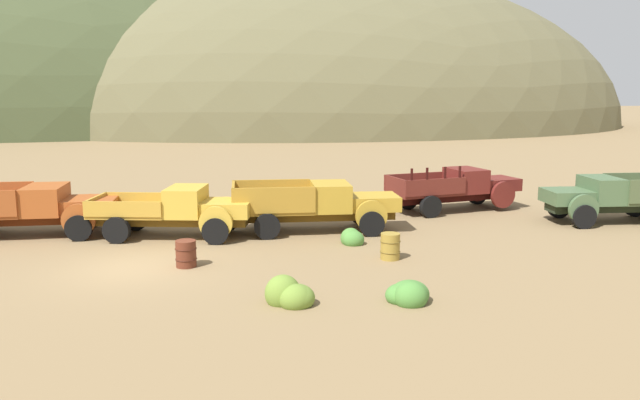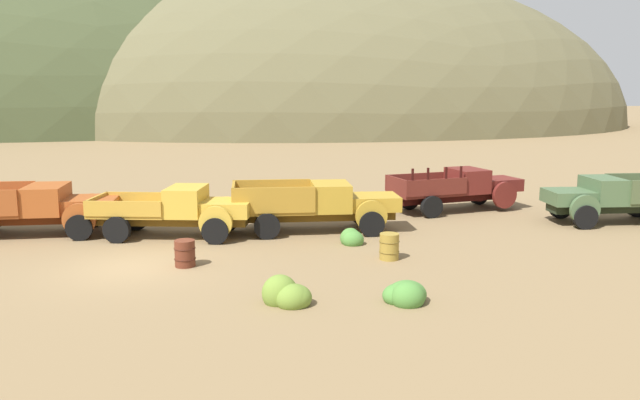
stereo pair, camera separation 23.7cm
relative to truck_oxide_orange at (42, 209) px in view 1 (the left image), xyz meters
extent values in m
plane|color=olive|center=(3.81, -5.19, -1.02)|extent=(300.00, 300.00, 0.00)
ellipsoid|color=#424C2D|center=(-19.87, 70.20, -1.02)|extent=(107.78, 54.60, 52.62)
ellipsoid|color=brown|center=(22.03, 65.80, -1.02)|extent=(88.00, 56.54, 43.25)
cube|color=#51220D|center=(-0.41, 0.01, -0.36)|extent=(6.01, 1.21, 0.36)
cube|color=#A34C1E|center=(1.79, -0.06, 0.09)|extent=(1.95, 1.88, 0.55)
cube|color=#B7B2A8|center=(2.67, -0.09, 0.07)|extent=(0.12, 1.25, 0.44)
cylinder|color=#A34C1E|center=(1.51, -1.13, -0.26)|extent=(1.21, 0.22, 1.20)
cylinder|color=#A34C1E|center=(1.57, 1.03, -0.26)|extent=(1.21, 0.22, 1.20)
cube|color=#A34C1E|center=(0.16, 0.00, 0.34)|extent=(1.45, 2.13, 1.05)
cube|color=black|center=(0.78, -0.02, 0.55)|extent=(0.11, 1.77, 0.59)
cylinder|color=black|center=(1.50, -1.18, -0.54)|extent=(0.97, 0.31, 0.96)
cylinder|color=black|center=(1.58, 1.09, -0.54)|extent=(0.97, 0.31, 0.96)
cube|color=brown|center=(4.85, -1.15, -0.36)|extent=(5.64, 2.14, 0.36)
cube|color=gold|center=(6.85, -1.60, 0.09)|extent=(2.08, 2.02, 0.55)
cube|color=#B7B2A8|center=(7.65, -1.77, 0.07)|extent=(0.33, 1.15, 0.44)
cylinder|color=gold|center=(6.41, -2.52, -0.26)|extent=(1.21, 0.44, 1.20)
cylinder|color=gold|center=(6.84, -0.57, -0.26)|extent=(1.21, 0.44, 1.20)
cube|color=gold|center=(5.36, -1.26, 0.34)|extent=(1.68, 2.17, 1.05)
cube|color=black|center=(5.93, -1.39, 0.55)|extent=(0.41, 1.61, 0.59)
cube|color=#B5882D|center=(3.36, -0.82, -0.12)|extent=(3.19, 2.58, 0.12)
cube|color=#B5882D|center=(3.14, -1.80, 0.21)|extent=(2.77, 0.71, 0.55)
cube|color=#B5882D|center=(3.58, 0.17, 0.21)|extent=(2.77, 0.71, 0.55)
cube|color=#B5882D|center=(2.04, -0.52, 0.21)|extent=(0.54, 1.99, 0.55)
cylinder|color=black|center=(6.39, -2.57, -0.54)|extent=(1.00, 0.48, 0.96)
cylinder|color=black|center=(6.85, -0.52, -0.54)|extent=(1.00, 0.48, 0.96)
cylinder|color=black|center=(2.90, -1.79, -0.54)|extent=(1.00, 0.48, 0.96)
cylinder|color=black|center=(3.36, 0.26, -0.54)|extent=(1.00, 0.48, 0.96)
cube|color=#593D12|center=(10.24, -1.16, -0.36)|extent=(6.11, 1.30, 0.36)
cube|color=#B28928|center=(12.47, -1.28, 0.09)|extent=(2.01, 1.81, 0.55)
cube|color=#B7B2A8|center=(13.37, -1.33, 0.07)|extent=(0.15, 1.17, 0.44)
cylinder|color=#B28928|center=(12.16, -2.28, -0.26)|extent=(1.21, 0.25, 1.20)
cylinder|color=#B28928|center=(12.28, -0.26, -0.26)|extent=(1.21, 0.25, 1.20)
cube|color=#B28928|center=(10.82, -1.19, 0.34)|extent=(1.51, 2.03, 1.05)
cube|color=black|center=(11.45, -1.22, 0.55)|extent=(0.14, 1.66, 0.59)
cube|color=#A47826|center=(8.58, -1.06, -0.12)|extent=(3.18, 2.21, 0.12)
cube|color=#A47826|center=(8.53, -2.08, 0.41)|extent=(3.07, 0.27, 0.95)
cube|color=#A47826|center=(8.64, -0.04, 0.41)|extent=(3.07, 0.27, 0.95)
cube|color=#A47826|center=(7.12, -0.98, 0.41)|extent=(0.21, 2.05, 0.95)
cylinder|color=black|center=(12.16, -2.33, -0.54)|extent=(0.97, 0.33, 0.96)
cylinder|color=black|center=(12.28, -0.20, -0.54)|extent=(0.97, 0.33, 0.96)
cylinder|color=black|center=(8.27, -2.11, -0.54)|extent=(0.97, 0.33, 0.96)
cylinder|color=black|center=(8.39, 0.01, -0.54)|extent=(0.97, 0.33, 0.96)
cube|color=black|center=(17.13, 1.93, -0.36)|extent=(5.89, 1.99, 0.36)
cube|color=maroon|center=(19.24, 2.34, 0.09)|extent=(2.11, 1.93, 0.55)
cube|color=#B7B2A8|center=(20.08, 2.50, 0.07)|extent=(0.29, 1.11, 0.44)
cylinder|color=maroon|center=(19.18, 1.35, -0.26)|extent=(1.21, 0.40, 1.20)
cylinder|color=maroon|center=(18.82, 3.24, -0.26)|extent=(1.21, 0.40, 1.20)
cube|color=maroon|center=(17.68, 2.04, 0.34)|extent=(1.68, 2.08, 1.05)
cube|color=black|center=(18.27, 2.15, 0.55)|extent=(0.35, 1.56, 0.59)
cube|color=maroon|center=(15.57, 1.63, -0.12)|extent=(3.25, 2.46, 0.12)
cube|color=maroon|center=(15.75, 0.68, 0.29)|extent=(2.91, 0.66, 0.70)
cube|color=maroon|center=(15.39, 2.59, 0.29)|extent=(2.91, 0.66, 0.70)
cube|color=maroon|center=(14.19, 1.37, 0.29)|extent=(0.47, 1.92, 0.70)
cube|color=black|center=(14.60, 0.46, 0.89)|extent=(0.09, 0.09, 0.50)
cube|color=black|center=(15.32, 0.60, 0.89)|extent=(0.09, 0.09, 0.50)
cube|color=black|center=(16.19, 0.76, 0.89)|extent=(0.09, 0.09, 0.50)
cube|color=black|center=(16.91, 0.90, 0.89)|extent=(0.09, 0.09, 0.50)
cylinder|color=black|center=(18.81, 3.29, -0.54)|extent=(1.00, 0.46, 0.96)
cylinder|color=black|center=(15.52, 0.59, -0.54)|extent=(1.00, 0.46, 0.96)
cylinder|color=black|center=(15.14, 2.58, -0.54)|extent=(1.00, 0.46, 0.96)
cube|color=#232B1B|center=(22.56, -1.58, -0.36)|extent=(5.38, 1.37, 0.36)
cube|color=#47603D|center=(20.61, -1.43, 0.09)|extent=(1.81, 1.82, 0.55)
cube|color=#B7B2A8|center=(19.82, -1.37, 0.07)|extent=(0.17, 1.17, 0.44)
cylinder|color=#47603D|center=(20.91, -0.44, -0.26)|extent=(1.21, 0.27, 1.20)
cylinder|color=#47603D|center=(20.75, -2.45, -0.26)|extent=(1.21, 0.27, 1.20)
cube|color=#47603D|center=(22.06, -1.54, 0.34)|extent=(1.38, 2.04, 1.05)
cube|color=black|center=(21.50, -1.50, 0.55)|extent=(0.18, 1.65, 0.59)
cube|color=#495735|center=(24.09, -0.68, 0.41)|extent=(2.69, 0.31, 0.95)
cylinder|color=black|center=(20.91, -0.39, -0.54)|extent=(0.98, 0.35, 0.96)
cylinder|color=black|center=(20.75, -2.50, -0.54)|extent=(0.98, 0.35, 0.96)
cylinder|color=black|center=(24.32, -0.66, -0.54)|extent=(0.98, 0.35, 0.96)
cylinder|color=olive|center=(11.95, -5.57, -0.59)|extent=(0.63, 0.63, 0.86)
torus|color=brown|center=(11.95, -5.57, -0.42)|extent=(0.67, 0.67, 0.03)
torus|color=brown|center=(11.95, -5.57, -0.76)|extent=(0.67, 0.67, 0.03)
cylinder|color=#5B2819|center=(5.44, -5.32, -0.60)|extent=(0.63, 0.63, 0.84)
torus|color=#401C11|center=(5.44, -5.32, -0.43)|extent=(0.67, 0.67, 0.03)
torus|color=#401C11|center=(5.44, -5.32, -0.77)|extent=(0.67, 0.67, 0.03)
ellipsoid|color=#4C8438|center=(11.14, -3.30, -0.82)|extent=(0.73, 0.66, 0.73)
ellipsoid|color=#4C8438|center=(11.21, -3.46, -0.84)|extent=(0.78, 0.70, 0.65)
ellipsoid|color=#4C8438|center=(11.08, -9.64, -0.85)|extent=(0.88, 0.79, 0.62)
ellipsoid|color=#4C8438|center=(11.24, -9.90, -0.81)|extent=(0.89, 0.80, 0.78)
ellipsoid|color=#4C8438|center=(11.27, -9.69, -0.82)|extent=(1.04, 0.94, 0.74)
ellipsoid|color=olive|center=(8.32, -9.47, -0.82)|extent=(0.97, 0.87, 0.72)
ellipsoid|color=olive|center=(8.30, -9.52, -0.82)|extent=(0.88, 0.79, 0.74)
ellipsoid|color=olive|center=(8.00, -9.22, -0.75)|extent=(0.94, 0.85, 0.97)
camera|label=1|loc=(6.19, -25.03, 4.52)|focal=35.93mm
camera|label=2|loc=(6.42, -25.07, 4.52)|focal=35.93mm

